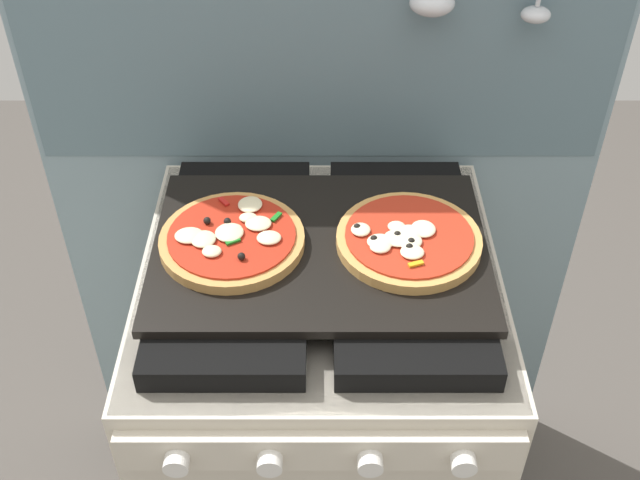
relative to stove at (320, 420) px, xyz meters
name	(u,v)px	position (x,y,z in m)	size (l,w,h in m)	color
kitchen_backsplash	(320,185)	(0.00, 0.34, 0.34)	(1.10, 0.09, 1.55)	#7A939E
stove	(320,420)	(0.00, 0.00, 0.00)	(0.60, 0.64, 0.90)	beige
baking_tray	(320,248)	(0.00, 0.00, 0.46)	(0.54, 0.38, 0.02)	black
pizza_left	(232,238)	(-0.14, 0.01, 0.48)	(0.23, 0.23, 0.03)	#C18947
pizza_right	(408,239)	(0.14, 0.00, 0.48)	(0.23, 0.23, 0.03)	tan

